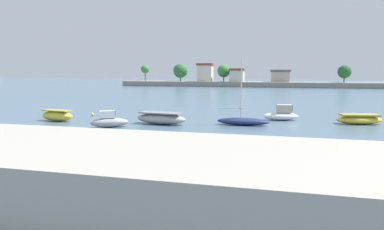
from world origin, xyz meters
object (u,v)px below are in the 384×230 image
at_px(moored_boat_0, 57,116).
at_px(moored_boat_5, 359,119).
at_px(moored_boat_4, 281,115).
at_px(moored_boat_2, 161,118).
at_px(moored_boat_3, 243,121).
at_px(mooring_buoy_0, 93,114).
at_px(mooring_buoy_1, 338,151).
at_px(moored_boat_1, 109,121).

xyz_separation_m(moored_boat_0, moored_boat_5, (30.19, 5.55, -0.09)).
relative_size(moored_boat_4, moored_boat_5, 0.84).
height_order(moored_boat_0, moored_boat_2, moored_boat_2).
relative_size(moored_boat_3, moored_boat_5, 1.36).
relative_size(moored_boat_2, moored_boat_5, 1.17).
relative_size(moored_boat_0, moored_boat_4, 1.01).
relative_size(mooring_buoy_0, mooring_buoy_1, 1.38).
distance_m(moored_boat_5, mooring_buoy_0, 28.76).
bearing_deg(moored_boat_0, mooring_buoy_1, -10.00).
height_order(moored_boat_3, moored_boat_4, moored_boat_3).
relative_size(moored_boat_2, moored_boat_4, 1.40).
xyz_separation_m(moored_boat_0, moored_boat_3, (19.16, 2.08, -0.18)).
relative_size(moored_boat_2, moored_boat_3, 0.86).
bearing_deg(moored_boat_0, moored_boat_2, 10.18).
distance_m(moored_boat_0, moored_boat_1, 7.58).
bearing_deg(moored_boat_5, moored_boat_0, -178.92).
height_order(moored_boat_4, moored_boat_5, moored_boat_4).
distance_m(moored_boat_3, mooring_buoy_1, 12.21).
relative_size(moored_boat_3, mooring_buoy_0, 18.12).
height_order(moored_boat_1, moored_boat_2, moored_boat_1).
height_order(moored_boat_2, moored_boat_4, moored_boat_4).
distance_m(moored_boat_0, mooring_buoy_1, 27.42).
bearing_deg(moored_boat_3, moored_boat_1, -160.42).
bearing_deg(mooring_buoy_0, moored_boat_5, 1.96).
bearing_deg(moored_boat_3, moored_boat_5, 16.81).
distance_m(moored_boat_5, mooring_buoy_1, 13.96).
bearing_deg(moored_boat_1, moored_boat_0, 133.32).
xyz_separation_m(moored_boat_1, moored_boat_5, (22.97, 7.87, -0.09)).
height_order(moored_boat_2, mooring_buoy_0, moored_boat_2).
relative_size(moored_boat_5, mooring_buoy_1, 18.31).
distance_m(moored_boat_3, moored_boat_4, 5.64).
bearing_deg(moored_boat_1, moored_boat_2, 8.02).
bearing_deg(moored_boat_1, mooring_buoy_1, -44.98).
distance_m(moored_boat_0, moored_boat_3, 19.27).
bearing_deg(moored_boat_1, moored_boat_4, 0.59).
bearing_deg(moored_boat_2, moored_boat_5, 21.43).
relative_size(moored_boat_3, moored_boat_4, 1.62).
bearing_deg(moored_boat_1, mooring_buoy_0, 101.13).
bearing_deg(mooring_buoy_1, moored_boat_2, 150.36).
height_order(moored_boat_1, mooring_buoy_1, moored_boat_1).
relative_size(moored_boat_1, moored_boat_5, 0.77).
relative_size(moored_boat_1, mooring_buoy_1, 14.16).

